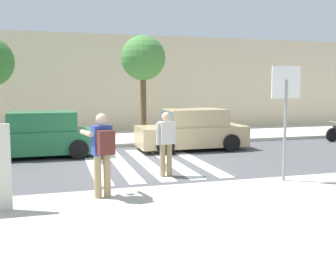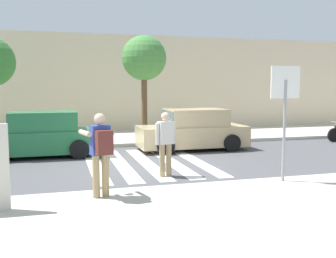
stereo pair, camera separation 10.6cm
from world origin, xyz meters
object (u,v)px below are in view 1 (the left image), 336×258
(photographer_with_backpack, at_px, (102,148))
(parked_car_green, at_px, (40,136))
(stop_sign, at_px, (286,98))
(street_tree_center, at_px, (143,59))
(pedestrian_crossing, at_px, (166,140))
(parked_car_tan, at_px, (192,131))

(photographer_with_backpack, xyz_separation_m, parked_car_green, (-1.40, 6.11, -0.44))
(stop_sign, xyz_separation_m, street_tree_center, (-1.68, 7.90, 1.39))
(stop_sign, relative_size, pedestrian_crossing, 1.59)
(pedestrian_crossing, relative_size, street_tree_center, 0.40)
(parked_car_green, distance_m, parked_car_tan, 5.52)
(parked_car_green, xyz_separation_m, parked_car_tan, (5.52, 0.00, 0.00))
(parked_car_tan, height_order, street_tree_center, street_tree_center)
(parked_car_tan, xyz_separation_m, street_tree_center, (-1.44, 2.04, 2.80))
(stop_sign, distance_m, parked_car_green, 8.33)
(parked_car_tan, bearing_deg, stop_sign, -87.64)
(photographer_with_backpack, bearing_deg, pedestrian_crossing, 46.74)
(stop_sign, xyz_separation_m, photographer_with_backpack, (-4.36, -0.26, -0.97))
(parked_car_tan, relative_size, street_tree_center, 0.94)
(parked_car_green, relative_size, street_tree_center, 0.94)
(stop_sign, bearing_deg, photographer_with_backpack, -176.62)
(street_tree_center, bearing_deg, stop_sign, -77.96)
(street_tree_center, bearing_deg, parked_car_tan, -54.74)
(pedestrian_crossing, height_order, street_tree_center, street_tree_center)
(stop_sign, height_order, parked_car_tan, stop_sign)
(photographer_with_backpack, xyz_separation_m, parked_car_tan, (4.12, 6.11, -0.44))
(pedestrian_crossing, distance_m, parked_car_green, 5.26)
(pedestrian_crossing, height_order, parked_car_green, pedestrian_crossing)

